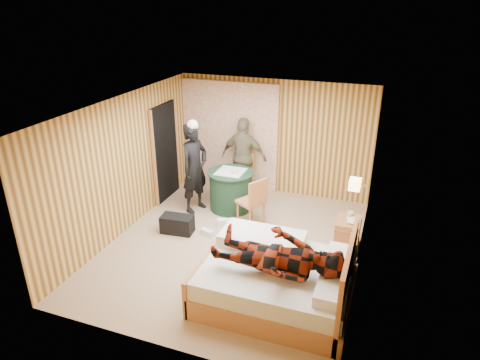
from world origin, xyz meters
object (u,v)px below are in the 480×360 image
(chair_near, at_px, (254,199))
(woman_standing, at_px, (195,168))
(round_table, at_px, (231,190))
(man_on_bed, at_px, (278,248))
(bed, at_px, (279,279))
(nightstand, at_px, (347,233))
(man_at_table, at_px, (244,157))
(chair_far, at_px, (243,171))
(wall_lamp, at_px, (355,184))
(duffel_bag, at_px, (177,224))

(chair_near, xyz_separation_m, woman_standing, (-1.32, 0.23, 0.35))
(woman_standing, bearing_deg, round_table, -48.87)
(chair_near, relative_size, man_on_bed, 0.55)
(bed, xyz_separation_m, nightstand, (0.76, 1.75, -0.05))
(woman_standing, height_order, man_at_table, woman_standing)
(chair_far, xyz_separation_m, woman_standing, (-0.66, -1.03, 0.37))
(wall_lamp, height_order, chair_far, wall_lamp)
(duffel_bag, relative_size, woman_standing, 0.32)
(nightstand, xyz_separation_m, duffel_bag, (-3.03, -0.55, -0.12))
(duffel_bag, bearing_deg, round_table, 59.14)
(round_table, distance_m, duffel_bag, 1.41)
(chair_far, distance_m, man_at_table, 0.33)
(wall_lamp, distance_m, nightstand, 1.04)
(round_table, xyz_separation_m, chair_near, (0.67, -0.53, 0.15))
(duffel_bag, distance_m, man_on_bed, 2.83)
(nightstand, bearing_deg, chair_near, 174.32)
(nightstand, xyz_separation_m, man_at_table, (-2.44, 1.48, 0.58))
(nightstand, distance_m, man_on_bed, 2.23)
(chair_near, xyz_separation_m, man_at_table, (-0.67, 1.31, 0.30))
(chair_near, bearing_deg, round_table, -98.48)
(chair_near, relative_size, woman_standing, 0.53)
(chair_far, distance_m, duffel_bag, 2.11)
(woman_standing, bearing_deg, chair_far, -15.79)
(round_table, bearing_deg, man_on_bed, -57.49)
(chair_near, bearing_deg, bed, 57.75)
(wall_lamp, bearing_deg, bed, -117.32)
(woman_standing, relative_size, man_on_bed, 1.03)
(chair_near, bearing_deg, wall_lamp, 108.47)
(wall_lamp, relative_size, woman_standing, 0.14)
(round_table, relative_size, man_at_table, 0.54)
(man_at_table, bearing_deg, round_table, 91.38)
(man_at_table, xyz_separation_m, man_on_bed, (1.71, -3.46, 0.15))
(round_table, relative_size, woman_standing, 0.51)
(bed, relative_size, round_table, 2.30)
(round_table, bearing_deg, woman_standing, -155.81)
(bed, distance_m, duffel_bag, 2.57)
(man_on_bed, bearing_deg, wall_lamp, 66.58)
(bed, height_order, man_on_bed, man_on_bed)
(bed, height_order, duffel_bag, bed)
(round_table, bearing_deg, man_at_table, 90.00)
(chair_far, xyz_separation_m, chair_near, (0.67, -1.26, 0.02))
(round_table, height_order, man_at_table, man_at_table)
(bed, relative_size, man_on_bed, 1.20)
(nightstand, bearing_deg, chair_far, 149.52)
(chair_far, relative_size, duffel_bag, 1.58)
(wall_lamp, height_order, man_on_bed, man_on_bed)
(nightstand, bearing_deg, man_on_bed, -110.25)
(wall_lamp, relative_size, man_on_bed, 0.15)
(round_table, height_order, man_on_bed, man_on_bed)
(woman_standing, bearing_deg, man_on_bed, -118.32)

